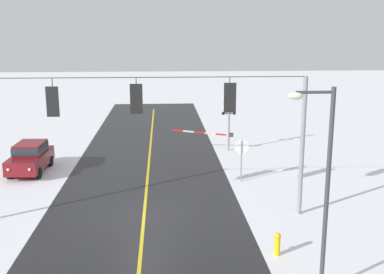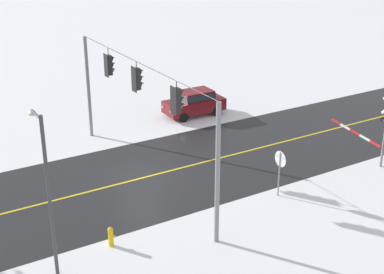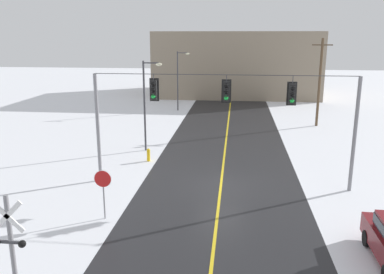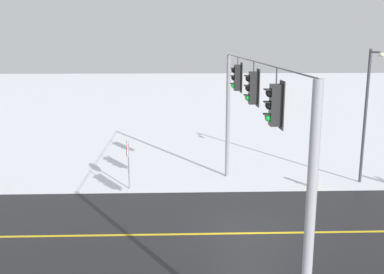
% 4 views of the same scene
% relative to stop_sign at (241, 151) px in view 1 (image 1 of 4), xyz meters
% --- Properties ---
extents(ground_plane, '(160.00, 160.00, 0.00)m').
position_rel_stop_sign_xyz_m(ground_plane, '(5.15, 4.86, -1.71)').
color(ground_plane, white).
extents(signal_span, '(14.20, 0.47, 6.22)m').
position_rel_stop_sign_xyz_m(signal_span, '(5.17, 4.85, 2.53)').
color(signal_span, gray).
rests_on(signal_span, ground).
extents(stop_sign, '(0.80, 0.09, 2.35)m').
position_rel_stop_sign_xyz_m(stop_sign, '(0.00, 0.00, 0.00)').
color(stop_sign, gray).
rests_on(stop_sign, ground).
extents(railroad_crossing, '(4.41, 0.31, 4.00)m').
position_rel_stop_sign_xyz_m(railroad_crossing, '(0.06, -6.93, 0.28)').
color(railroad_crossing, gray).
rests_on(railroad_crossing, ground).
extents(parked_car_maroon, '(1.91, 4.24, 1.74)m').
position_rel_stop_sign_xyz_m(parked_car_maroon, '(12.01, -2.55, -0.76)').
color(parked_car_maroon, maroon).
rests_on(parked_car_maroon, ground).
extents(streetlamp_near, '(1.39, 0.28, 6.50)m').
position_rel_stop_sign_xyz_m(streetlamp_near, '(-0.43, 11.36, 2.20)').
color(streetlamp_near, '#38383D').
rests_on(streetlamp_near, ground).
extents(fire_hydrant, '(0.24, 0.31, 0.88)m').
position_rel_stop_sign_xyz_m(fire_hydrant, '(0.13, 8.80, -1.25)').
color(fire_hydrant, gold).
rests_on(fire_hydrant, ground).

